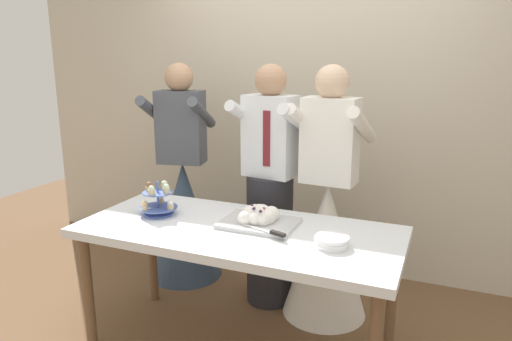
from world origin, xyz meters
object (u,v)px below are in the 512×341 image
object	(u,v)px
main_cake_tray	(259,218)
person_groom	(270,200)
person_guest	(184,205)
cupcake_stand	(158,201)
person_bride	(327,232)
dessert_table	(238,240)
plate_stack	(332,241)

from	to	relation	value
main_cake_tray	person_groom	size ratio (longest dim) A/B	0.26
person_groom	person_guest	distance (m)	0.78
cupcake_stand	person_bride	xyz separation A→B (m)	(0.89, 0.60, -0.28)
cupcake_stand	person_groom	distance (m)	0.79
cupcake_stand	person_bride	world-z (taller)	person_bride
person_guest	person_groom	bearing A→B (deg)	-8.55
main_cake_tray	person_guest	world-z (taller)	person_guest
cupcake_stand	main_cake_tray	xyz separation A→B (m)	(0.62, 0.07, -0.04)
cupcake_stand	person_bride	bearing A→B (deg)	33.99
dessert_table	person_guest	size ratio (longest dim) A/B	1.08
plate_stack	person_groom	size ratio (longest dim) A/B	0.11
plate_stack	person_bride	distance (m)	0.73
main_cake_tray	person_bride	distance (m)	0.64
person_bride	main_cake_tray	bearing A→B (deg)	-116.40
main_cake_tray	dessert_table	bearing A→B (deg)	-136.08
person_bride	person_guest	size ratio (longest dim) A/B	1.00
person_bride	person_groom	bearing A→B (deg)	177.35
cupcake_stand	person_groom	bearing A→B (deg)	52.12
dessert_table	person_groom	distance (m)	0.64
person_guest	main_cake_tray	bearing A→B (deg)	-36.28
plate_stack	main_cake_tray	bearing A→B (deg)	162.78
dessert_table	person_guest	xyz separation A→B (m)	(-0.81, 0.75, -0.12)
main_cake_tray	person_groom	distance (m)	0.57
plate_stack	person_bride	size ratio (longest dim) A/B	0.11
person_groom	person_bride	bearing A→B (deg)	-2.65
dessert_table	cupcake_stand	size ratio (longest dim) A/B	7.83
dessert_table	person_guest	world-z (taller)	person_guest
person_groom	person_bride	world-z (taller)	same
person_bride	dessert_table	bearing A→B (deg)	-119.79
dessert_table	person_bride	bearing A→B (deg)	60.21
plate_stack	person_groom	distance (m)	0.92
cupcake_stand	person_guest	world-z (taller)	person_guest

